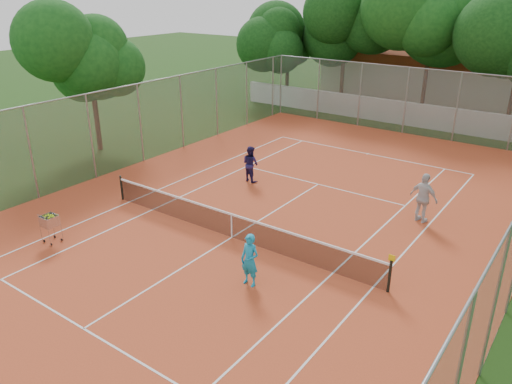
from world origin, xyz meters
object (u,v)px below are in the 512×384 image
Objects in this scene: player_near at (250,260)px; tennis_net at (232,225)px; player_far_right at (424,198)px; ball_hopper at (51,228)px; clubhouse at (435,69)px; player_far_left at (251,164)px.

tennis_net is at bearing 139.14° from player_near.
ball_hopper is at bearing 56.97° from player_far_right.
clubhouse is at bearing -59.04° from player_far_right.
player_far_right reaches higher than player_far_left.
player_far_left is at bearing -91.88° from clubhouse.
clubhouse reaches higher than player_far_right.
player_far_left is (-0.79, -24.05, -1.34)m from clubhouse.
player_far_left is (-2.79, 4.95, 0.35)m from tennis_net.
clubhouse is 24.75m from player_far_right.
player_far_left reaches higher than ball_hopper.
tennis_net is 6.38m from ball_hopper.
clubhouse reaches higher than tennis_net.
tennis_net is 3.14m from player_near.
tennis_net is 10.55× the size of ball_hopper.
ball_hopper is (-7.31, -1.92, -0.28)m from player_near.
player_near is 7.90m from player_far_right.
clubhouse is 8.36× the size of player_far_right.
player_far_right reaches higher than tennis_net.
player_far_right is at bearing 70.12° from player_near.
clubhouse is at bearing 73.32° from ball_hopper.
player_far_right is at bearing -165.40° from player_far_left.
tennis_net is 0.72× the size of clubhouse.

